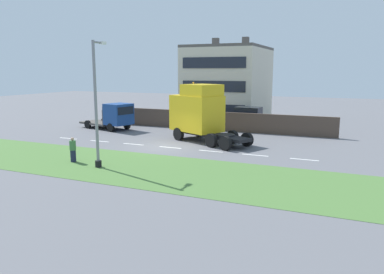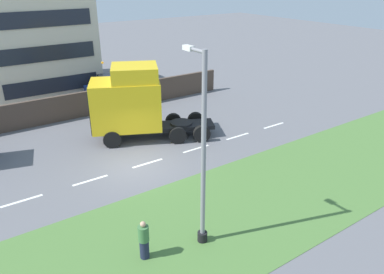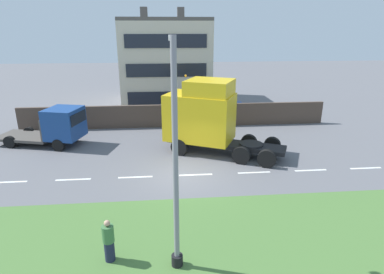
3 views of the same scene
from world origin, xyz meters
name	(u,v)px [view 1 (image 1 of 3)]	position (x,y,z in m)	size (l,w,h in m)	color
ground_plane	(162,147)	(0.00, 0.00, 0.00)	(120.00, 120.00, 0.00)	slate
grass_verge	(115,165)	(-6.00, 0.00, 0.01)	(7.00, 44.00, 0.01)	#4C7538
lane_markings	(170,147)	(0.00, -0.70, 0.00)	(0.16, 21.00, 0.00)	white
boundary_wall	(206,121)	(9.00, 0.00, 0.89)	(0.25, 24.00, 1.79)	#4C3D33
building_block	(229,83)	(17.70, 0.57, 4.18)	(10.42, 8.12, 9.44)	beige
lorry_cab	(199,113)	(3.45, -1.58, 2.29)	(5.33, 7.45, 4.69)	black
flatbed_truck	(115,116)	(5.38, 7.89, 1.36)	(3.55, 6.13, 2.56)	navy
parked_car	(247,119)	(10.76, -3.62, 1.05)	(2.22, 4.43, 2.19)	navy
lamp_post	(97,111)	(-6.77, 0.60, 3.31)	(1.31, 0.38, 7.29)	black
pedestrian	(73,150)	(-6.39, 2.85, 0.76)	(0.39, 0.39, 1.56)	#1E233D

